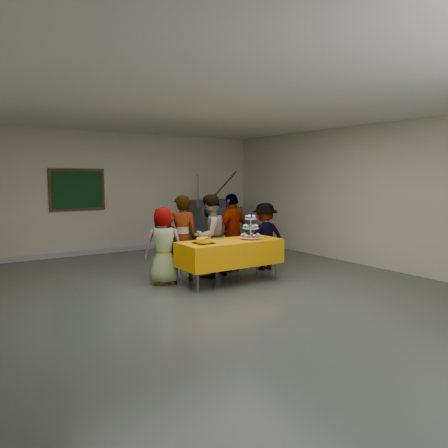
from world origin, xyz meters
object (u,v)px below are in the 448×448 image
object	(u,v)px
schoolchild_a	(164,245)
schoolchild_b	(182,238)
bear_cake	(204,240)
schoolchild_c	(209,236)
noticeboard	(77,190)
cupcake_stand	(251,229)
schoolchild_e	(265,236)
schoolchild_d	(233,232)
bake_table	(230,252)
staircase	(222,229)

from	to	relation	value
schoolchild_a	schoolchild_b	distance (m)	0.42
bear_cake	schoolchild_c	world-z (taller)	schoolchild_c
bear_cake	noticeboard	world-z (taller)	noticeboard
cupcake_stand	schoolchild_e	bearing A→B (deg)	36.41
cupcake_stand	schoolchild_a	distance (m)	1.61
bear_cake	schoolchild_d	xyz separation A→B (m)	(1.17, 0.84, -0.04)
schoolchild_b	noticeboard	world-z (taller)	noticeboard
schoolchild_b	schoolchild_d	bearing A→B (deg)	-152.05
schoolchild_b	bake_table	bearing A→B (deg)	155.32
schoolchild_a	cupcake_stand	bearing A→B (deg)	179.07
schoolchild_d	bake_table	bearing A→B (deg)	37.42
schoolchild_a	schoolchild_e	world-z (taller)	schoolchild_a
bake_table	schoolchild_c	bearing A→B (deg)	97.19
cupcake_stand	schoolchild_d	bearing A→B (deg)	78.17
bake_table	schoolchild_c	world-z (taller)	schoolchild_c
schoolchild_e	noticeboard	xyz separation A→B (m)	(-2.79, 3.65, 0.91)
bake_table	schoolchild_b	distance (m)	0.94
schoolchild_d	staircase	bearing A→B (deg)	-134.79
schoolchild_b	schoolchild_c	world-z (taller)	schoolchild_b
cupcake_stand	bear_cake	size ratio (longest dim) A/B	1.24
schoolchild_a	noticeboard	world-z (taller)	noticeboard
cupcake_stand	schoolchild_e	xyz separation A→B (m)	(0.81, 0.60, -0.27)
bake_table	noticeboard	distance (m)	4.60
schoolchild_a	noticeboard	distance (m)	3.77
schoolchild_a	noticeboard	bearing A→B (deg)	-59.37
bear_cake	staircase	distance (m)	4.30
bake_table	noticeboard	size ratio (longest dim) A/B	1.45
schoolchild_b	noticeboard	size ratio (longest dim) A/B	1.22
schoolchild_c	cupcake_stand	bearing A→B (deg)	111.16
cupcake_stand	schoolchild_d	distance (m)	0.88
cupcake_stand	staircase	bearing A→B (deg)	64.89
schoolchild_c	schoolchild_a	bearing A→B (deg)	-15.95
schoolchild_c	staircase	bearing A→B (deg)	-143.60
schoolchild_c	schoolchild_d	world-z (taller)	schoolchild_c
schoolchild_a	staircase	size ratio (longest dim) A/B	0.58
schoolchild_c	staircase	distance (m)	3.49
bear_cake	bake_table	bearing A→B (deg)	3.89
bake_table	schoolchild_e	xyz separation A→B (m)	(1.23, 0.55, 0.13)
cupcake_stand	bear_cake	distance (m)	1.00
schoolchild_d	schoolchild_a	bearing A→B (deg)	-8.15
cupcake_stand	schoolchild_c	bearing A→B (deg)	127.73
schoolchild_e	schoolchild_d	bearing A→B (deg)	-13.49
schoolchild_a	staircase	bearing A→B (deg)	-115.18
bake_table	staircase	bearing A→B (deg)	59.04
bake_table	schoolchild_d	size ratio (longest dim) A/B	1.19
schoolchild_a	schoolchild_e	xyz separation A→B (m)	(2.27, -0.03, -0.01)
schoolchild_c	schoolchild_d	size ratio (longest dim) A/B	1.00
bake_table	bear_cake	distance (m)	0.64
bear_cake	schoolchild_d	world-z (taller)	schoolchild_d
bear_cake	staircase	bearing A→B (deg)	52.70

